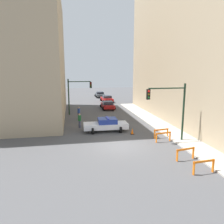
{
  "coord_description": "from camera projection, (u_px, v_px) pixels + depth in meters",
  "views": [
    {
      "loc": [
        -4.08,
        -17.53,
        6.56
      ],
      "look_at": [
        0.3,
        5.57,
        1.93
      ],
      "focal_mm": 35.0,
      "sensor_mm": 36.0,
      "label": 1
    }
  ],
  "objects": [
    {
      "name": "pedestrian_crossing",
      "position": [
        80.0,
        120.0,
        24.7
      ],
      "size": [
        0.51,
        0.51,
        1.66
      ],
      "rotation": [
        0.0,
        0.0,
        5.38
      ],
      "color": "#474C66",
      "rests_on": "ground_plane"
    },
    {
      "name": "traffic_light_far",
      "position": [
        76.0,
        91.0,
        31.43
      ],
      "size": [
        3.44,
        0.35,
        5.2
      ],
      "color": "black",
      "rests_on": "ground_plane"
    },
    {
      "name": "pedestrian_corner",
      "position": [
        79.0,
        113.0,
        29.0
      ],
      "size": [
        0.38,
        0.38,
        1.66
      ],
      "rotation": [
        0.0,
        0.0,
        0.07
      ],
      "color": "black",
      "rests_on": "ground_plane"
    },
    {
      "name": "traffic_light_near",
      "position": [
        172.0,
        104.0,
        19.41
      ],
      "size": [
        3.64,
        0.35,
        5.2
      ],
      "color": "black",
      "rests_on": "sidewalk_right"
    },
    {
      "name": "traffic_cone",
      "position": [
        132.0,
        131.0,
        22.32
      ],
      "size": [
        0.36,
        0.36,
        0.66
      ],
      "color": "black",
      "rests_on": "ground_plane"
    },
    {
      "name": "ground_plane",
      "position": [
        121.0,
        146.0,
        18.91
      ],
      "size": [
        120.0,
        120.0,
        0.0
      ],
      "primitive_type": "plane",
      "color": "#4C4C4F"
    },
    {
      "name": "parked_car_near",
      "position": [
        108.0,
        105.0,
        36.44
      ],
      "size": [
        2.29,
        4.31,
        1.31
      ],
      "rotation": [
        0.0,
        0.0,
        -0.0
      ],
      "color": "maroon",
      "rests_on": "ground_plane"
    },
    {
      "name": "building_corner_left",
      "position": [
        8.0,
        57.0,
        28.64
      ],
      "size": [
        14.0,
        20.0,
        16.34
      ],
      "color": "tan",
      "rests_on": "ground_plane"
    },
    {
      "name": "sidewalk_right",
      "position": [
        186.0,
        141.0,
        20.03
      ],
      "size": [
        2.4,
        44.0,
        0.12
      ],
      "color": "#B2ADA3",
      "rests_on": "ground_plane"
    },
    {
      "name": "parked_car_far",
      "position": [
        100.0,
        94.0,
        51.51
      ],
      "size": [
        2.32,
        4.33,
        1.31
      ],
      "rotation": [
        0.0,
        0.0,
        0.02
      ],
      "color": "#474C51",
      "rests_on": "ground_plane"
    },
    {
      "name": "barrier_mid",
      "position": [
        186.0,
        152.0,
        15.93
      ],
      "size": [
        1.58,
        0.42,
        0.9
      ],
      "rotation": [
        0.0,
        0.0,
        0.18
      ],
      "color": "orange",
      "rests_on": "ground_plane"
    },
    {
      "name": "barrier_front",
      "position": [
        204.0,
        165.0,
        13.83
      ],
      "size": [
        1.6,
        0.29,
        0.9
      ],
      "rotation": [
        0.0,
        0.0,
        0.09
      ],
      "color": "orange",
      "rests_on": "ground_plane"
    },
    {
      "name": "police_car",
      "position": [
        106.0,
        124.0,
        23.39
      ],
      "size": [
        4.75,
        2.45,
        1.52
      ],
      "rotation": [
        0.0,
        0.0,
        1.54
      ],
      "color": "white",
      "rests_on": "ground_plane"
    },
    {
      "name": "barrier_back",
      "position": [
        163.0,
        135.0,
        19.93
      ],
      "size": [
        1.59,
        0.4,
        0.9
      ],
      "rotation": [
        0.0,
        0.0,
        0.16
      ],
      "color": "orange",
      "rests_on": "ground_plane"
    },
    {
      "name": "building_right",
      "position": [
        211.0,
        45.0,
        27.23
      ],
      "size": [
        12.0,
        28.0,
        18.95
      ],
      "color": "tan",
      "rests_on": "ground_plane"
    },
    {
      "name": "parked_car_mid",
      "position": [
        107.0,
        99.0,
        44.24
      ],
      "size": [
        2.46,
        4.41,
        1.31
      ],
      "rotation": [
        0.0,
        0.0,
        0.06
      ],
      "color": "maroon",
      "rests_on": "ground_plane"
    },
    {
      "name": "barrier_corner",
      "position": [
        161.0,
        132.0,
        21.05
      ],
      "size": [
        1.59,
        0.39,
        0.9
      ],
      "rotation": [
        0.0,
        0.0,
        0.16
      ],
      "color": "orange",
      "rests_on": "ground_plane"
    }
  ]
}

